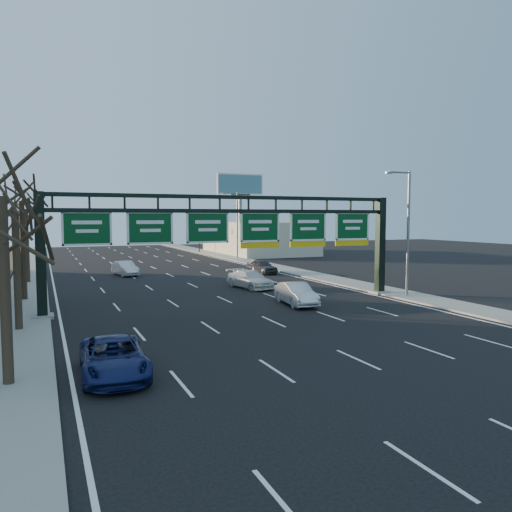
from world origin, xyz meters
name	(u,v)px	position (x,y,z in m)	size (l,w,h in m)	color
ground	(290,329)	(0.00, 0.00, 0.00)	(160.00, 160.00, 0.00)	black
sidewalk_left	(27,290)	(-12.80, 20.00, 0.06)	(3.00, 120.00, 0.12)	gray
sidewalk_right	(313,275)	(12.80, 20.00, 0.06)	(3.00, 120.00, 0.12)	gray
lane_markings	(186,282)	(0.00, 20.00, 0.01)	(21.60, 120.00, 0.01)	white
sign_gantry	(237,234)	(0.16, 8.00, 4.63)	(24.60, 1.20, 7.20)	black
building_right_distant	(258,238)	(20.00, 50.00, 2.50)	(12.00, 20.00, 5.00)	#BCB69C
tree_near	(0,165)	(-12.80, -4.00, 7.48)	(3.60, 3.60, 8.86)	black
tree_gantry	(14,190)	(-12.80, 5.00, 7.11)	(3.60, 3.60, 8.48)	black
tree_mid	(21,186)	(-12.80, 15.00, 7.85)	(3.60, 3.60, 9.24)	black
tree_far	(25,197)	(-12.80, 25.00, 7.48)	(3.60, 3.60, 8.86)	black
streetlight_near	(407,227)	(12.47, 6.00, 5.08)	(2.15, 0.22, 9.00)	slate
streetlight_far	(236,222)	(12.47, 40.00, 5.08)	(2.15, 0.22, 9.00)	slate
billboard_right	(240,194)	(15.00, 44.98, 9.06)	(7.00, 0.50, 12.00)	slate
traffic_signal_mast	(161,219)	(5.69, 55.00, 5.50)	(10.16, 0.54, 7.00)	black
car_blue_suv	(114,358)	(-9.35, -4.26, 0.68)	(2.27, 4.92, 1.37)	navy
car_silver_sedan	(296,294)	(3.63, 6.14, 0.73)	(1.54, 4.41, 1.45)	silver
car_white_wagon	(250,279)	(3.85, 14.56, 0.71)	(2.00, 4.92, 1.43)	silver
car_grey_far	(262,266)	(8.96, 23.69, 0.72)	(1.70, 4.23, 1.44)	#383A3D
car_silver_distant	(125,268)	(-4.13, 27.43, 0.70)	(1.49, 4.27, 1.41)	silver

